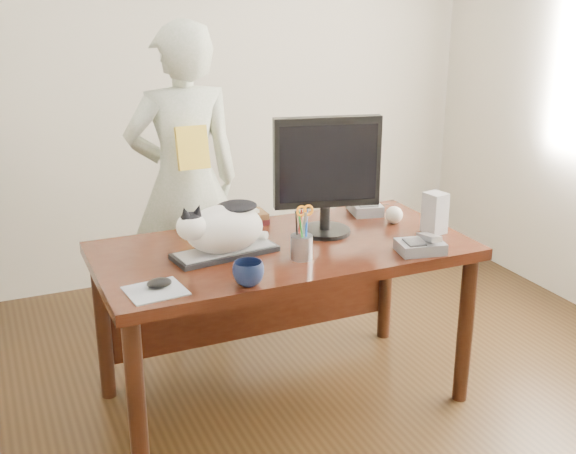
# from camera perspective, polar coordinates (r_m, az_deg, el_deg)

# --- Properties ---
(room) EXTENTS (4.50, 4.50, 4.50)m
(room) POSITION_cam_1_polar(r_m,az_deg,el_deg) (2.43, 5.29, 7.34)
(room) COLOR black
(room) RESTS_ON ground
(desk) EXTENTS (1.60, 0.80, 0.75)m
(desk) POSITION_cam_1_polar(r_m,az_deg,el_deg) (3.23, -0.92, -3.48)
(desk) COLOR black
(desk) RESTS_ON ground
(keyboard) EXTENTS (0.46, 0.23, 0.03)m
(keyboard) POSITION_cam_1_polar(r_m,az_deg,el_deg) (3.01, -4.99, -1.99)
(keyboard) COLOR black
(keyboard) RESTS_ON desk
(cat) EXTENTS (0.43, 0.26, 0.24)m
(cat) POSITION_cam_1_polar(r_m,az_deg,el_deg) (2.97, -5.27, -0.00)
(cat) COLOR white
(cat) RESTS_ON keyboard
(monitor) EXTENTS (0.47, 0.28, 0.53)m
(monitor) POSITION_cam_1_polar(r_m,az_deg,el_deg) (3.16, 3.09, 4.56)
(monitor) COLOR black
(monitor) RESTS_ON desk
(pen_cup) EXTENTS (0.09, 0.09, 0.23)m
(pen_cup) POSITION_cam_1_polar(r_m,az_deg,el_deg) (2.95, 1.10, -1.35)
(pen_cup) COLOR #96969B
(pen_cup) RESTS_ON desk
(mousepad) EXTENTS (0.23, 0.21, 0.00)m
(mousepad) POSITION_cam_1_polar(r_m,az_deg,el_deg) (2.71, -10.42, -4.98)
(mousepad) COLOR #A4A8AF
(mousepad) RESTS_ON desk
(mouse) EXTENTS (0.10, 0.07, 0.04)m
(mouse) POSITION_cam_1_polar(r_m,az_deg,el_deg) (2.72, -10.14, -4.38)
(mouse) COLOR black
(mouse) RESTS_ON mousepad
(coffee_mug) EXTENTS (0.17, 0.17, 0.09)m
(coffee_mug) POSITION_cam_1_polar(r_m,az_deg,el_deg) (2.70, -3.15, -3.67)
(coffee_mug) COLOR black
(coffee_mug) RESTS_ON desk
(phone) EXTENTS (0.21, 0.17, 0.09)m
(phone) POSITION_cam_1_polar(r_m,az_deg,el_deg) (3.08, 10.47, -1.45)
(phone) COLOR slate
(phone) RESTS_ON desk
(speaker) EXTENTS (0.10, 0.11, 0.19)m
(speaker) POSITION_cam_1_polar(r_m,az_deg,el_deg) (3.31, 11.53, 1.11)
(speaker) COLOR #9F9FA2
(speaker) RESTS_ON desk
(baseball) EXTENTS (0.08, 0.08, 0.08)m
(baseball) POSITION_cam_1_polar(r_m,az_deg,el_deg) (3.42, 8.37, 0.95)
(baseball) COLOR beige
(baseball) RESTS_ON desk
(book_stack) EXTENTS (0.21, 0.17, 0.07)m
(book_stack) POSITION_cam_1_polar(r_m,az_deg,el_deg) (3.38, -3.42, 0.74)
(book_stack) COLOR #491315
(book_stack) RESTS_ON desk
(calculator) EXTENTS (0.17, 0.21, 0.06)m
(calculator) POSITION_cam_1_polar(r_m,az_deg,el_deg) (3.56, 6.10, 1.54)
(calculator) COLOR slate
(calculator) RESTS_ON desk
(person) EXTENTS (0.62, 0.41, 1.66)m
(person) POSITION_cam_1_polar(r_m,az_deg,el_deg) (3.82, -8.16, 3.51)
(person) COLOR silver
(person) RESTS_ON ground
(held_book) EXTENTS (0.16, 0.10, 0.22)m
(held_book) POSITION_cam_1_polar(r_m,az_deg,el_deg) (3.61, -7.57, 6.22)
(held_book) COLOR gold
(held_book) RESTS_ON person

